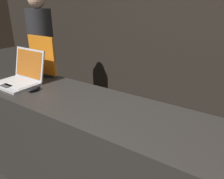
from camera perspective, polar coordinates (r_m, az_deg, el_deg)
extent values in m
cube|color=black|center=(3.09, 20.98, 16.71)|extent=(8.00, 0.05, 2.80)
cube|color=#282623|center=(1.76, 0.08, -18.92)|extent=(2.38, 0.61, 0.93)
cube|color=#B7B7BC|center=(2.10, -23.97, 1.29)|extent=(0.38, 0.28, 0.02)
cube|color=#B7B7B7|center=(2.11, -23.56, 1.77)|extent=(0.34, 0.19, 0.00)
cube|color=#3F3F42|center=(2.06, -25.93, 0.90)|extent=(0.11, 0.06, 0.00)
cube|color=#B7B7BC|center=(2.15, -20.77, 6.28)|extent=(0.38, 0.08, 0.27)
cube|color=#A5591E|center=(2.14, -20.92, 6.27)|extent=(0.34, 0.06, 0.24)
ellipsoid|color=black|center=(1.90, -19.68, 0.19)|extent=(0.06, 0.12, 0.04)
cube|color=black|center=(2.27, -17.21, 3.81)|extent=(0.19, 0.07, 0.02)
cube|color=orange|center=(2.22, -17.77, 8.53)|extent=(0.34, 0.02, 0.36)
cylinder|color=#282833|center=(3.34, -16.60, 0.06)|extent=(0.26, 0.26, 0.83)
cylinder|color=#262628|center=(3.14, -18.14, 13.09)|extent=(0.33, 0.33, 0.70)
sphere|color=tan|center=(3.11, -19.19, 21.29)|extent=(0.21, 0.21, 0.21)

